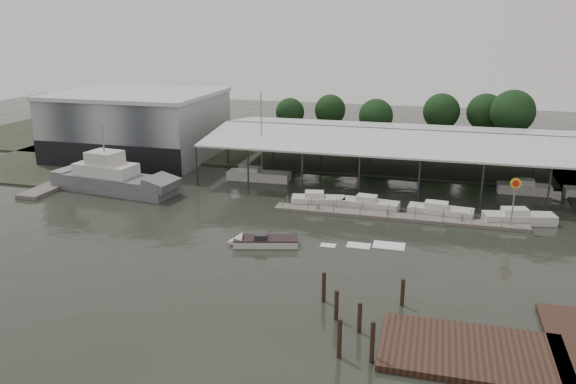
% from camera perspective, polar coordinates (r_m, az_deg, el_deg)
% --- Properties ---
extents(ground, '(200.00, 200.00, 0.00)m').
position_cam_1_polar(ground, '(57.77, -4.88, -4.62)').
color(ground, '#242921').
rests_on(ground, ground).
extents(land_strip_far, '(140.00, 30.00, 0.30)m').
position_cam_1_polar(land_strip_far, '(96.61, 3.58, 4.30)').
color(land_strip_far, '#383C2D').
rests_on(land_strip_far, ground).
extents(land_strip_west, '(20.00, 40.00, 0.30)m').
position_cam_1_polar(land_strip_west, '(101.73, -20.61, 3.89)').
color(land_strip_west, '#383C2D').
rests_on(land_strip_west, ground).
extents(storage_warehouse, '(24.50, 20.50, 10.50)m').
position_cam_1_polar(storage_warehouse, '(94.26, -14.96, 6.66)').
color(storage_warehouse, '#969CA0').
rests_on(storage_warehouse, ground).
extents(covered_boat_shed, '(58.24, 24.00, 6.96)m').
position_cam_1_polar(covered_boat_shed, '(79.86, 13.67, 5.60)').
color(covered_boat_shed, white).
rests_on(covered_boat_shed, ground).
extents(trawler_dock, '(3.00, 18.00, 0.50)m').
position_cam_1_polar(trawler_dock, '(83.39, -21.26, 1.23)').
color(trawler_dock, slate).
rests_on(trawler_dock, ground).
extents(floating_dock, '(28.00, 2.00, 1.40)m').
position_cam_1_polar(floating_dock, '(64.05, 10.97, -2.49)').
color(floating_dock, slate).
rests_on(floating_dock, ground).
extents(shell_fuel_sign, '(1.10, 0.18, 5.55)m').
position_cam_1_polar(shell_fuel_sign, '(63.38, 22.02, -0.12)').
color(shell_fuel_sign, gray).
rests_on(shell_fuel_sign, ground).
extents(boardwalk_platform, '(15.00, 12.00, 0.50)m').
position_cam_1_polar(boardwalk_platform, '(41.34, 21.79, -14.87)').
color(boardwalk_platform, '#392217').
rests_on(boardwalk_platform, ground).
extents(grey_trawler, '(18.02, 6.77, 8.84)m').
position_cam_1_polar(grey_trawler, '(76.06, -17.27, 1.23)').
color(grey_trawler, slate).
rests_on(grey_trawler, ground).
extents(white_sailboat, '(8.76, 2.83, 12.36)m').
position_cam_1_polar(white_sailboat, '(78.17, -3.07, 1.69)').
color(white_sailboat, silver).
rests_on(white_sailboat, ground).
extents(speedboat_underway, '(17.70, 6.27, 2.00)m').
position_cam_1_polar(speedboat_underway, '(55.52, -2.87, -5.06)').
color(speedboat_underway, silver).
rests_on(speedboat_underway, ground).
extents(moored_cruiser_0, '(6.67, 3.31, 1.70)m').
position_cam_1_polar(moored_cruiser_0, '(67.44, 3.05, -0.83)').
color(moored_cruiser_0, silver).
rests_on(moored_cruiser_0, ground).
extents(moored_cruiser_1, '(6.75, 2.93, 1.70)m').
position_cam_1_polar(moored_cruiser_1, '(66.57, 8.33, -1.23)').
color(moored_cruiser_1, silver).
rests_on(moored_cruiser_1, ground).
extents(moored_cruiser_2, '(7.36, 2.89, 1.70)m').
position_cam_1_polar(moored_cruiser_2, '(65.80, 15.18, -1.88)').
color(moored_cruiser_2, silver).
rests_on(moored_cruiser_2, ground).
extents(moored_cruiser_3, '(7.87, 3.71, 1.70)m').
position_cam_1_polar(moored_cruiser_3, '(66.42, 22.36, -2.41)').
color(moored_cruiser_3, silver).
rests_on(moored_cruiser_3, ground).
extents(mooring_pilings, '(6.34, 8.53, 3.54)m').
position_cam_1_polar(mooring_pilings, '(41.22, 6.83, -12.52)').
color(mooring_pilings, '#332519').
rests_on(mooring_pilings, ground).
extents(horizon_tree_line, '(70.60, 11.69, 10.70)m').
position_cam_1_polar(horizon_tree_line, '(100.11, 18.05, 7.39)').
color(horizon_tree_line, '#301D15').
rests_on(horizon_tree_line, ground).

